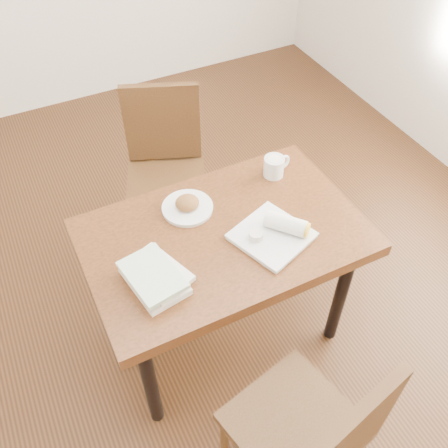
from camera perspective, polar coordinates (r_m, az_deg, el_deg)
name	(u,v)px	position (r m, az deg, el deg)	size (l,w,h in m)	color
ground	(224,330)	(2.67, 0.00, -11.97)	(4.00, 5.00, 0.01)	#472814
room_walls	(224,24)	(1.53, 0.00, 21.89)	(4.02, 5.02, 2.80)	silver
table	(224,247)	(2.13, 0.00, -2.60)	(1.16, 0.74, 0.75)	brown
chair_near	(314,435)	(1.87, 10.26, -22.61)	(0.50, 0.50, 0.95)	#4D3116
chair_far	(165,162)	(2.73, -6.74, 7.00)	(0.55, 0.55, 0.95)	#4E3216
plate_scone	(187,206)	(2.15, -4.20, 2.06)	(0.22, 0.22, 0.07)	white
coffee_mug	(275,166)	(2.31, 5.81, 6.63)	(0.14, 0.09, 0.10)	white
plate_burrito	(276,232)	(2.04, 6.00, -0.92)	(0.35, 0.35, 0.09)	white
book_stack	(155,277)	(1.89, -7.91, -5.98)	(0.25, 0.30, 0.07)	white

